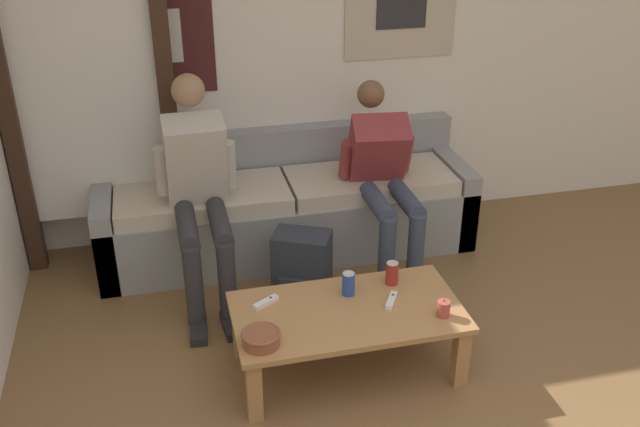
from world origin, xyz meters
name	(u,v)px	position (x,y,z in m)	size (l,w,h in m)	color
wall_back	(300,42)	(0.00, 3.00, 1.28)	(10.00, 0.07, 2.55)	white
door_frame	(85,78)	(-1.32, 2.78, 1.20)	(1.00, 0.10, 2.15)	#382319
couch	(286,209)	(-0.18, 2.65, 0.28)	(2.39, 0.68, 0.74)	gray
coffee_table	(347,319)	(-0.13, 1.35, 0.30)	(1.13, 0.60, 0.36)	#B27F4C
person_seated_adult	(198,185)	(-0.75, 2.29, 0.68)	(0.47, 0.92, 1.26)	#2D2D33
person_seated_teen	(383,173)	(0.37, 2.34, 0.61)	(0.47, 0.96, 1.11)	#384256
backpack	(302,272)	(-0.23, 1.96, 0.22)	(0.37, 0.32, 0.46)	#282D38
ceramic_bowl	(261,338)	(-0.59, 1.18, 0.40)	(0.18, 0.18, 0.07)	brown
pillar_candle	(443,309)	(0.31, 1.19, 0.40)	(0.06, 0.06, 0.10)	#B24C42
drink_can_blue	(348,284)	(-0.09, 1.48, 0.42)	(0.07, 0.07, 0.12)	#28479E
drink_can_red	(392,273)	(0.16, 1.53, 0.42)	(0.07, 0.07, 0.12)	maroon
game_controller_near_left	(266,302)	(-0.51, 1.49, 0.37)	(0.14, 0.10, 0.03)	white
game_controller_near_right	(391,300)	(0.10, 1.36, 0.37)	(0.10, 0.14, 0.03)	white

